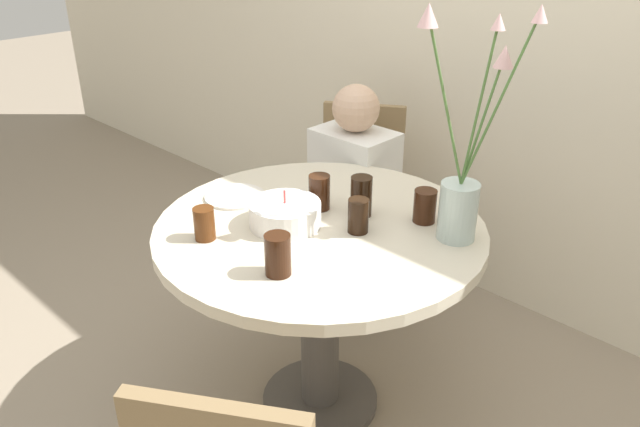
# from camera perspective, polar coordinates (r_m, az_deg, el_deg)

# --- Properties ---
(ground_plane) EXTENTS (16.00, 16.00, 0.00)m
(ground_plane) POSITION_cam_1_polar(r_m,az_deg,el_deg) (2.50, 0.00, -16.80)
(ground_plane) COLOR gray
(wall_back) EXTENTS (8.00, 0.05, 2.60)m
(wall_back) POSITION_cam_1_polar(r_m,az_deg,el_deg) (2.79, 17.28, 16.86)
(wall_back) COLOR beige
(wall_back) RESTS_ON ground_plane
(dining_table) EXTENTS (1.09, 1.09, 0.77)m
(dining_table) POSITION_cam_1_polar(r_m,az_deg,el_deg) (2.13, 0.00, -4.76)
(dining_table) COLOR beige
(dining_table) RESTS_ON ground_plane
(chair_right_flank) EXTENTS (0.55, 0.55, 0.89)m
(chair_right_flank) POSITION_cam_1_polar(r_m,az_deg,el_deg) (2.94, 3.58, 1.99)
(chair_right_flank) COLOR #9E896B
(chair_right_flank) RESTS_ON ground_plane
(birthday_cake) EXTENTS (0.24, 0.24, 0.12)m
(birthday_cake) POSITION_cam_1_polar(r_m,az_deg,el_deg) (2.03, -3.21, -0.05)
(birthday_cake) COLOR white
(birthday_cake) RESTS_ON dining_table
(flower_vase) EXTENTS (0.26, 0.29, 0.71)m
(flower_vase) POSITION_cam_1_polar(r_m,az_deg,el_deg) (1.94, 12.92, 3.13)
(flower_vase) COLOR #B2C6C1
(flower_vase) RESTS_ON dining_table
(side_plate) EXTENTS (0.22, 0.22, 0.01)m
(side_plate) POSITION_cam_1_polar(r_m,az_deg,el_deg) (2.25, -7.76, 1.55)
(side_plate) COLOR silver
(side_plate) RESTS_ON dining_table
(drink_glass_0) EXTENTS (0.08, 0.08, 0.11)m
(drink_glass_0) POSITION_cam_1_polar(r_m,az_deg,el_deg) (2.07, 9.56, 0.68)
(drink_glass_0) COLOR #33190C
(drink_glass_0) RESTS_ON dining_table
(drink_glass_1) EXTENTS (0.07, 0.07, 0.11)m
(drink_glass_1) POSITION_cam_1_polar(r_m,az_deg,el_deg) (1.99, 3.52, -0.20)
(drink_glass_1) COLOR black
(drink_glass_1) RESTS_ON dining_table
(drink_glass_2) EXTENTS (0.07, 0.07, 0.14)m
(drink_glass_2) POSITION_cam_1_polar(r_m,az_deg,el_deg) (2.09, 3.79, 1.58)
(drink_glass_2) COLOR black
(drink_glass_2) RESTS_ON dining_table
(drink_glass_3) EXTENTS (0.07, 0.07, 0.12)m
(drink_glass_3) POSITION_cam_1_polar(r_m,az_deg,el_deg) (2.13, -0.06, 1.96)
(drink_glass_3) COLOR #33190C
(drink_glass_3) RESTS_ON dining_table
(drink_glass_4) EXTENTS (0.07, 0.07, 0.11)m
(drink_glass_4) POSITION_cam_1_polar(r_m,az_deg,el_deg) (1.97, -10.53, -0.92)
(drink_glass_4) COLOR #51280F
(drink_glass_4) RESTS_ON dining_table
(drink_glass_5) EXTENTS (0.08, 0.08, 0.12)m
(drink_glass_5) POSITION_cam_1_polar(r_m,az_deg,el_deg) (1.76, -3.88, -3.79)
(drink_glass_5) COLOR #33190C
(drink_glass_5) RESTS_ON dining_table
(person_guest) EXTENTS (0.34, 0.24, 1.05)m
(person_guest) POSITION_cam_1_polar(r_m,az_deg,el_deg) (2.80, 3.06, 0.57)
(person_guest) COLOR #383333
(person_guest) RESTS_ON ground_plane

